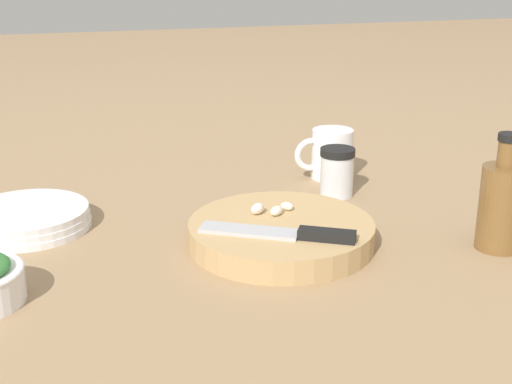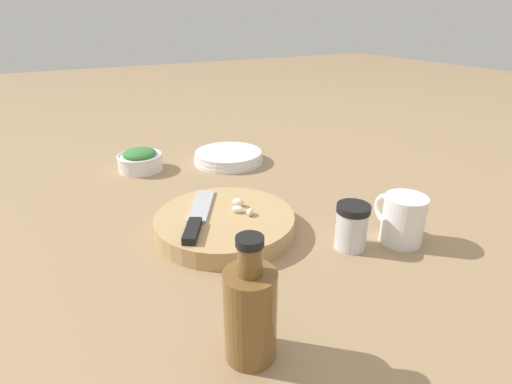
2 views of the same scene
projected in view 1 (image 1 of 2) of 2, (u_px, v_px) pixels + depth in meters
The scene contains 8 objects.
ground_plane at pixel (223, 225), 1.04m from camera, with size 5.00×5.00×0.00m, color #997A56.
cutting_board at pixel (281, 233), 0.97m from camera, with size 0.25×0.25×0.03m.
chef_knife at pixel (286, 233), 0.92m from camera, with size 0.19×0.13×0.01m.
garlic_cloves at pixel (270, 209), 0.99m from camera, with size 0.07×0.04×0.02m.
spice_jar at pixel (337, 172), 1.16m from camera, with size 0.06×0.06×0.08m.
coffee_mug at pixel (331, 154), 1.24m from camera, with size 0.11×0.07×0.09m.
plate_stack at pixel (27, 218), 1.03m from camera, with size 0.18×0.18×0.03m.
oil_bottle at pixel (502, 204), 0.95m from camera, with size 0.06×0.06×0.16m.
Camera 1 is at (-0.23, -0.94, 0.39)m, focal length 50.00 mm.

